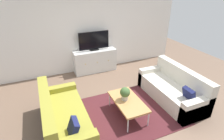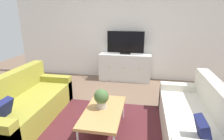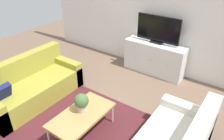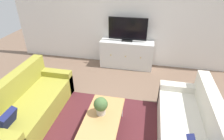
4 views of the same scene
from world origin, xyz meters
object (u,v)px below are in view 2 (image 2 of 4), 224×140
(tv_console, at_px, (125,67))
(coffee_table, at_px, (104,112))
(potted_plant, at_px, (101,98))
(flat_screen_tv, at_px, (126,43))
(couch_left_side, at_px, (24,105))
(couch_right_side, at_px, (198,122))

(tv_console, bearing_deg, coffee_table, -91.01)
(potted_plant, relative_size, tv_console, 0.22)
(potted_plant, height_order, flat_screen_tv, flat_screen_tv)
(couch_left_side, relative_size, tv_console, 1.34)
(flat_screen_tv, bearing_deg, coffee_table, -91.00)
(couch_right_side, xyz_separation_m, flat_screen_tv, (-1.37, 2.39, 0.78))
(coffee_table, relative_size, flat_screen_tv, 1.06)
(coffee_table, relative_size, tv_console, 0.75)
(couch_left_side, xyz_separation_m, potted_plant, (1.42, -0.06, 0.30))
(coffee_table, bearing_deg, potted_plant, 125.14)
(potted_plant, xyz_separation_m, tv_console, (0.09, 2.43, -0.21))
(potted_plant, bearing_deg, flat_screen_tv, 87.92)
(couch_left_side, bearing_deg, coffee_table, -4.82)
(couch_left_side, height_order, flat_screen_tv, flat_screen_tv)
(couch_left_side, relative_size, coffee_table, 1.80)
(flat_screen_tv, bearing_deg, potted_plant, -92.08)
(coffee_table, height_order, tv_console, tv_console)
(couch_right_side, bearing_deg, potted_plant, -177.67)
(tv_console, relative_size, flat_screen_tv, 1.42)
(couch_right_side, height_order, coffee_table, couch_right_side)
(couch_left_side, bearing_deg, potted_plant, -2.39)
(tv_console, bearing_deg, flat_screen_tv, 90.00)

